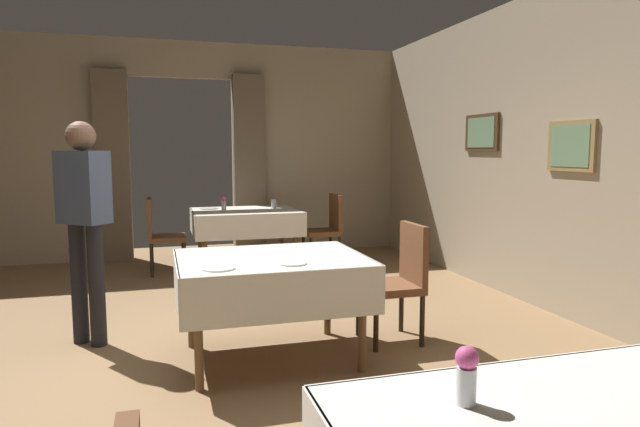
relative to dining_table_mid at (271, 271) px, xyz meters
name	(u,v)px	position (x,y,z in m)	size (l,w,h in m)	color
ground	(214,363)	(-0.42, 0.02, -0.65)	(10.08, 10.08, 0.00)	olive
wall_right	(595,151)	(2.78, 0.02, 0.85)	(0.16, 8.40, 3.00)	tan
wall_back	(182,149)	(-0.42, 4.20, 0.87)	(6.40, 0.27, 3.00)	tan
dining_table_mid	(271,271)	(0.00, 0.00, 0.00)	(1.33, 1.04, 0.75)	brown
dining_table_far	(246,217)	(0.30, 3.16, 0.01)	(1.34, 1.05, 0.75)	brown
chair_mid_right	(400,276)	(1.05, 0.10, -0.13)	(0.44, 0.44, 0.93)	black
chair_far_right	(327,226)	(1.35, 3.06, -0.13)	(0.44, 0.44, 0.93)	black
chair_far_left	(160,232)	(-0.75, 3.13, -0.13)	(0.45, 0.44, 0.93)	black
flower_vase_near	(467,373)	(0.11, -2.43, 0.20)	(0.07, 0.07, 0.18)	silver
plate_mid_a	(292,263)	(0.09, -0.29, 0.11)	(0.20, 0.20, 0.01)	white
plate_mid_b	(218,268)	(-0.41, -0.31, 0.11)	(0.22, 0.22, 0.01)	white
flower_vase_far	(224,202)	(0.03, 3.19, 0.20)	(0.07, 0.07, 0.19)	silver
glass_far_b	(274,204)	(0.69, 3.27, 0.16)	(0.07, 0.07, 0.11)	silver
plate_far_c	(209,208)	(-0.14, 3.43, 0.11)	(0.24, 0.24, 0.01)	white
person_waiter_by_doorway	(84,214)	(-1.30, 0.70, 0.38)	(0.42, 0.40, 1.72)	black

